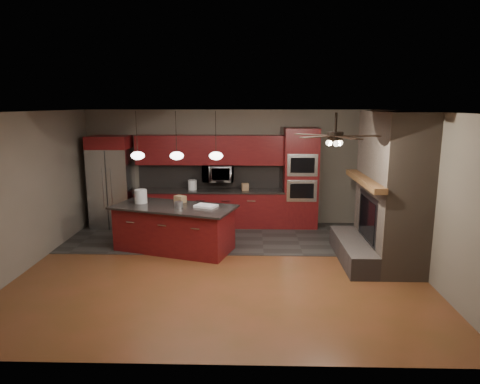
{
  "coord_description": "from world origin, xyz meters",
  "views": [
    {
      "loc": [
        0.52,
        -7.38,
        2.92
      ],
      "look_at": [
        0.31,
        0.6,
        1.28
      ],
      "focal_mm": 32.0,
      "sensor_mm": 36.0,
      "label": 1
    }
  ],
  "objects_px": {
    "kitchen_island": "(174,228)",
    "counter_bucket": "(192,185)",
    "oven_tower": "(301,178)",
    "paint_can": "(179,205)",
    "white_bucket": "(141,196)",
    "paint_tray": "(206,206)",
    "refrigerator": "(111,182)",
    "cardboard_box": "(180,199)",
    "counter_box": "(245,187)",
    "microwave": "(218,173)"
  },
  "relations": [
    {
      "from": "refrigerator",
      "to": "paint_can",
      "type": "height_order",
      "value": "refrigerator"
    },
    {
      "from": "cardboard_box",
      "to": "counter_bucket",
      "type": "height_order",
      "value": "counter_bucket"
    },
    {
      "from": "oven_tower",
      "to": "microwave",
      "type": "xyz_separation_m",
      "value": [
        -1.98,
        0.06,
        0.11
      ]
    },
    {
      "from": "refrigerator",
      "to": "paint_can",
      "type": "distance_m",
      "value": 2.64
    },
    {
      "from": "kitchen_island",
      "to": "refrigerator",
      "type": "bearing_deg",
      "value": 154.25
    },
    {
      "from": "counter_bucket",
      "to": "cardboard_box",
      "type": "bearing_deg",
      "value": -92.29
    },
    {
      "from": "refrigerator",
      "to": "counter_bucket",
      "type": "xyz_separation_m",
      "value": [
        1.94,
        0.08,
        -0.08
      ]
    },
    {
      "from": "paint_can",
      "to": "counter_bucket",
      "type": "height_order",
      "value": "counter_bucket"
    },
    {
      "from": "kitchen_island",
      "to": "cardboard_box",
      "type": "height_order",
      "value": "cardboard_box"
    },
    {
      "from": "oven_tower",
      "to": "kitchen_island",
      "type": "distance_m",
      "value": 3.34
    },
    {
      "from": "white_bucket",
      "to": "paint_can",
      "type": "xyz_separation_m",
      "value": [
        0.85,
        -0.37,
        -0.08
      ]
    },
    {
      "from": "refrigerator",
      "to": "paint_can",
      "type": "relative_size",
      "value": 12.64
    },
    {
      "from": "oven_tower",
      "to": "white_bucket",
      "type": "bearing_deg",
      "value": -156.43
    },
    {
      "from": "paint_can",
      "to": "paint_tray",
      "type": "relative_size",
      "value": 0.42
    },
    {
      "from": "refrigerator",
      "to": "microwave",
      "type": "bearing_deg",
      "value": 2.94
    },
    {
      "from": "cardboard_box",
      "to": "paint_tray",
      "type": "bearing_deg",
      "value": 2.18
    },
    {
      "from": "kitchen_island",
      "to": "paint_can",
      "type": "height_order",
      "value": "paint_can"
    },
    {
      "from": "white_bucket",
      "to": "paint_can",
      "type": "distance_m",
      "value": 0.93
    },
    {
      "from": "refrigerator",
      "to": "kitchen_island",
      "type": "distance_m",
      "value": 2.55
    },
    {
      "from": "kitchen_island",
      "to": "cardboard_box",
      "type": "xyz_separation_m",
      "value": [
        0.08,
        0.33,
        0.53
      ]
    },
    {
      "from": "microwave",
      "to": "refrigerator",
      "type": "xyz_separation_m",
      "value": [
        -2.56,
        -0.13,
        -0.2
      ]
    },
    {
      "from": "refrigerator",
      "to": "counter_bucket",
      "type": "distance_m",
      "value": 1.94
    },
    {
      "from": "refrigerator",
      "to": "paint_can",
      "type": "xyz_separation_m",
      "value": [
        1.92,
        -1.81,
        -0.12
      ]
    },
    {
      "from": "microwave",
      "to": "paint_can",
      "type": "relative_size",
      "value": 4.21
    },
    {
      "from": "oven_tower",
      "to": "cardboard_box",
      "type": "relative_size",
      "value": 10.81
    },
    {
      "from": "kitchen_island",
      "to": "counter_bucket",
      "type": "height_order",
      "value": "counter_bucket"
    },
    {
      "from": "microwave",
      "to": "refrigerator",
      "type": "relative_size",
      "value": 0.33
    },
    {
      "from": "kitchen_island",
      "to": "white_bucket",
      "type": "bearing_deg",
      "value": 177.67
    },
    {
      "from": "microwave",
      "to": "counter_box",
      "type": "relative_size",
      "value": 4.24
    },
    {
      "from": "paint_can",
      "to": "cardboard_box",
      "type": "xyz_separation_m",
      "value": [
        -0.04,
        0.44,
        0.01
      ]
    },
    {
      "from": "paint_can",
      "to": "oven_tower",
      "type": "bearing_deg",
      "value": 35.75
    },
    {
      "from": "white_bucket",
      "to": "counter_box",
      "type": "bearing_deg",
      "value": 34.49
    },
    {
      "from": "refrigerator",
      "to": "white_bucket",
      "type": "bearing_deg",
      "value": -53.13
    },
    {
      "from": "oven_tower",
      "to": "counter_bucket",
      "type": "bearing_deg",
      "value": 179.84
    },
    {
      "from": "white_bucket",
      "to": "paint_tray",
      "type": "relative_size",
      "value": 0.67
    },
    {
      "from": "refrigerator",
      "to": "kitchen_island",
      "type": "relative_size",
      "value": 0.83
    },
    {
      "from": "white_bucket",
      "to": "oven_tower",
      "type": "bearing_deg",
      "value": 23.57
    },
    {
      "from": "refrigerator",
      "to": "kitchen_island",
      "type": "xyz_separation_m",
      "value": [
        1.8,
        -1.7,
        -0.63
      ]
    },
    {
      "from": "refrigerator",
      "to": "oven_tower",
      "type": "bearing_deg",
      "value": 0.93
    },
    {
      "from": "kitchen_island",
      "to": "cardboard_box",
      "type": "bearing_deg",
      "value": 93.92
    },
    {
      "from": "paint_tray",
      "to": "cardboard_box",
      "type": "bearing_deg",
      "value": 169.11
    },
    {
      "from": "oven_tower",
      "to": "paint_can",
      "type": "distance_m",
      "value": 3.22
    },
    {
      "from": "counter_bucket",
      "to": "oven_tower",
      "type": "bearing_deg",
      "value": -0.16
    },
    {
      "from": "oven_tower",
      "to": "paint_tray",
      "type": "bearing_deg",
      "value": -138.56
    },
    {
      "from": "oven_tower",
      "to": "counter_box",
      "type": "distance_m",
      "value": 1.34
    },
    {
      "from": "microwave",
      "to": "paint_can",
      "type": "height_order",
      "value": "microwave"
    },
    {
      "from": "refrigerator",
      "to": "cardboard_box",
      "type": "bearing_deg",
      "value": -35.98
    },
    {
      "from": "paint_tray",
      "to": "white_bucket",
      "type": "bearing_deg",
      "value": -169.87
    },
    {
      "from": "oven_tower",
      "to": "paint_can",
      "type": "xyz_separation_m",
      "value": [
        -2.61,
        -1.88,
        -0.21
      ]
    },
    {
      "from": "counter_bucket",
      "to": "counter_box",
      "type": "bearing_deg",
      "value": -2.25
    }
  ]
}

